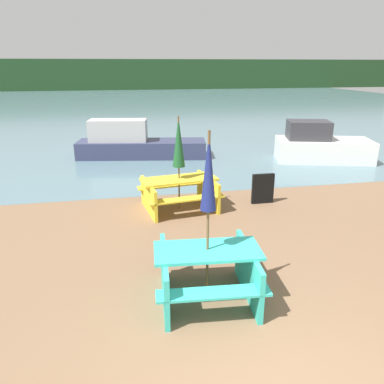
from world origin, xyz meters
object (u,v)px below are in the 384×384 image
(picnic_table_yellow, at_px, (179,190))
(umbrella_navy, at_px, (209,174))
(picnic_table_teal, at_px, (207,270))
(signboard, at_px, (263,189))
(umbrella_darkgreen, at_px, (179,142))
(boat, at_px, (135,144))
(boat_second, at_px, (320,146))

(picnic_table_yellow, xyz_separation_m, umbrella_navy, (-0.18, -3.67, 1.44))
(picnic_table_teal, bearing_deg, umbrella_navy, 0.00)
(umbrella_navy, height_order, signboard, umbrella_navy)
(picnic_table_yellow, relative_size, umbrella_navy, 0.78)
(signboard, bearing_deg, umbrella_darkgreen, 179.06)
(picnic_table_yellow, bearing_deg, picnic_table_teal, -92.81)
(picnic_table_yellow, xyz_separation_m, umbrella_darkgreen, (0.00, 0.00, 1.14))
(umbrella_darkgreen, bearing_deg, picnic_table_yellow, -90.00)
(picnic_table_teal, relative_size, signboard, 2.14)
(picnic_table_yellow, bearing_deg, boat, 97.75)
(umbrella_darkgreen, relative_size, boat, 0.46)
(umbrella_darkgreen, bearing_deg, signboard, -0.94)
(picnic_table_teal, distance_m, boat, 9.20)
(boat, relative_size, boat_second, 1.37)
(boat, xyz_separation_m, signboard, (2.82, -5.55, -0.12))
(umbrella_navy, xyz_separation_m, boat_second, (5.84, 7.38, -1.36))
(umbrella_navy, relative_size, signboard, 3.30)
(picnic_table_teal, xyz_separation_m, signboard, (2.25, 3.63, -0.09))
(picnic_table_teal, xyz_separation_m, umbrella_navy, (0.00, 0.00, 1.42))
(umbrella_darkgreen, height_order, boat_second, umbrella_darkgreen)
(umbrella_navy, xyz_separation_m, boat, (-0.57, 9.18, -1.39))
(picnic_table_yellow, distance_m, boat_second, 6.77)
(picnic_table_teal, xyz_separation_m, picnic_table_yellow, (0.18, 3.67, -0.02))
(picnic_table_yellow, xyz_separation_m, signboard, (2.07, -0.03, -0.08))
(umbrella_navy, height_order, umbrella_darkgreen, umbrella_navy)
(picnic_table_teal, height_order, picnic_table_yellow, picnic_table_teal)
(picnic_table_teal, bearing_deg, boat, 93.56)
(umbrella_navy, distance_m, boat_second, 9.51)
(boat, height_order, signboard, boat)
(umbrella_navy, xyz_separation_m, signboard, (2.25, 3.63, -1.52))
(boat_second, bearing_deg, umbrella_darkgreen, -130.90)
(picnic_table_teal, xyz_separation_m, boat, (-0.57, 9.18, 0.03))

